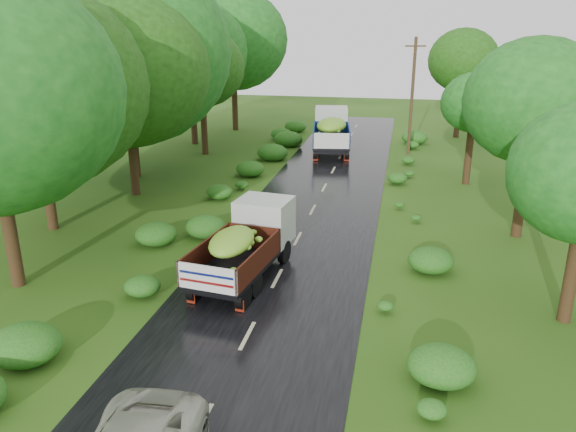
# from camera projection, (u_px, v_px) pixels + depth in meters

# --- Properties ---
(ground) EXTENTS (120.00, 120.00, 0.00)m
(ground) POSITION_uv_depth(u_px,v_px,m) (201.00, 426.00, 12.88)
(ground) COLOR #1A3E0D
(ground) RESTS_ON ground
(road) EXTENTS (6.50, 80.00, 0.02)m
(road) POSITION_uv_depth(u_px,v_px,m) (256.00, 319.00, 17.50)
(road) COLOR black
(road) RESTS_ON ground
(road_lines) EXTENTS (0.12, 69.60, 0.00)m
(road_lines) POSITION_uv_depth(u_px,v_px,m) (264.00, 304.00, 18.42)
(road_lines) COLOR #BFB78C
(road_lines) RESTS_ON road
(truck_near) EXTENTS (2.77, 5.97, 2.42)m
(truck_near) POSITION_uv_depth(u_px,v_px,m) (247.00, 241.00, 20.10)
(truck_near) COLOR black
(truck_near) RESTS_ON ground
(truck_far) EXTENTS (3.30, 7.07, 2.86)m
(truck_far) POSITION_uv_depth(u_px,v_px,m) (331.00, 129.00, 39.65)
(truck_far) COLOR black
(truck_far) RESTS_ON ground
(utility_pole) EXTENTS (1.37, 0.32, 7.87)m
(utility_pole) POSITION_uv_depth(u_px,v_px,m) (412.00, 96.00, 38.07)
(utility_pole) COLOR #382616
(utility_pole) RESTS_ON ground
(trees_left) EXTENTS (7.09, 34.62, 9.42)m
(trees_left) POSITION_uv_depth(u_px,v_px,m) (145.00, 61.00, 31.53)
(trees_left) COLOR black
(trees_left) RESTS_ON ground
(trees_right) EXTENTS (4.41, 32.88, 7.47)m
(trees_right) POSITION_uv_depth(u_px,v_px,m) (499.00, 94.00, 28.40)
(trees_right) COLOR black
(trees_right) RESTS_ON ground
(shrubs) EXTENTS (11.90, 44.00, 0.70)m
(shrubs) POSITION_uv_depth(u_px,v_px,m) (306.00, 216.00, 25.72)
(shrubs) COLOR #145515
(shrubs) RESTS_ON ground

